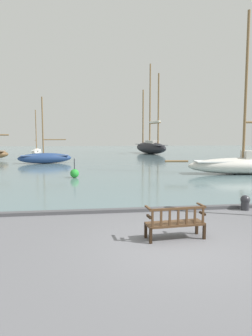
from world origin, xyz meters
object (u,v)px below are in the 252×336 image
Objects in this scene: sailboat_nearest_port at (37,152)px; mooring_bollard at (245,202)px; sailboat_nearest_starboard at (246,164)px; channel_buoy at (75,173)px; sailboat_distant_harbor at (45,158)px; park_bench at (175,222)px; sailboat_far_starboard at (150,146)px.

mooring_bollard is (13.03, -34.73, -0.35)m from sailboat_nearest_port.
sailboat_nearest_starboard reaches higher than channel_buoy.
sailboat_nearest_port is 5.16× the size of channel_buoy.
sailboat_nearest_starboard is at bearing -53.02° from sailboat_nearest_port.
sailboat_distant_harbor is 1.02× the size of sailboat_nearest_port.
mooring_bollard is 0.45× the size of channel_buoy.
park_bench is 15.74m from sailboat_nearest_starboard.
sailboat_far_starboard is 24.73× the size of mooring_bollard.
channel_buoy is at bearing -73.65° from sailboat_distant_harbor.
sailboat_far_starboard is 29.77m from channel_buoy.
sailboat_far_starboard is 1.24× the size of sailboat_nearest_starboard.
sailboat_distant_harbor is 11.98m from channel_buoy.
sailboat_nearest_starboard reaches higher than park_bench.
sailboat_far_starboard reaches higher than sailboat_distant_harbor.
sailboat_distant_harbor is at bearing -132.40° from sailboat_far_starboard.
channel_buoy reaches higher than mooring_bollard.
sailboat_nearest_starboard is (15.77, -11.12, 0.17)m from sailboat_distant_harbor.
park_bench is 0.25× the size of sailboat_nearest_port.
sailboat_nearest_starboard is 12.41m from channel_buoy.
park_bench is 0.24× the size of sailboat_distant_harbor.
sailboat_nearest_starboard reaches higher than sailboat_nearest_port.
sailboat_far_starboard is at bearing 7.56° from sailboat_nearest_port.
sailboat_nearest_port is 11.47× the size of mooring_bollard.
sailboat_nearest_port reaches higher than mooring_bollard.
sailboat_nearest_port is at bearing 104.08° from park_bench.
sailboat_far_starboard is 21.74m from sailboat_distant_harbor.
park_bench is 4.58m from mooring_bollard.
sailboat_distant_harbor is at bearing 105.23° from park_bench.
sailboat_distant_harbor is 5.26× the size of channel_buoy.
channel_buoy is at bearing -75.97° from sailboat_nearest_port.
sailboat_nearest_port is (-9.41, 37.53, 0.18)m from park_bench.
sailboat_far_starboard reaches higher than channel_buoy.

